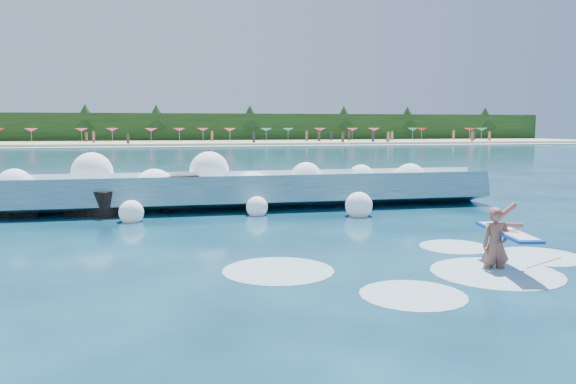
# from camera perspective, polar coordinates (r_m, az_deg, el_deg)

# --- Properties ---
(ground) EXTENTS (200.00, 200.00, 0.00)m
(ground) POSITION_cam_1_polar(r_m,az_deg,el_deg) (12.48, -4.79, -6.72)
(ground) COLOR #072238
(ground) RESTS_ON ground
(beach) EXTENTS (140.00, 20.00, 0.40)m
(beach) POSITION_cam_1_polar(r_m,az_deg,el_deg) (90.08, -11.46, 4.91)
(beach) COLOR tan
(beach) RESTS_ON ground
(wet_band) EXTENTS (140.00, 5.00, 0.08)m
(wet_band) POSITION_cam_1_polar(r_m,az_deg,el_deg) (79.10, -11.31, 4.56)
(wet_band) COLOR silver
(wet_band) RESTS_ON ground
(treeline) EXTENTS (140.00, 4.00, 5.00)m
(treeline) POSITION_cam_1_polar(r_m,az_deg,el_deg) (100.04, -11.60, 6.40)
(treeline) COLOR black
(treeline) RESTS_ON ground
(breaking_wave) EXTENTS (18.52, 2.86, 1.60)m
(breaking_wave) POSITION_cam_1_polar(r_m,az_deg,el_deg) (20.14, -5.61, 0.04)
(breaking_wave) COLOR teal
(breaking_wave) RESTS_ON ground
(rock_cluster) EXTENTS (8.09, 3.33, 1.36)m
(rock_cluster) POSITION_cam_1_polar(r_m,az_deg,el_deg) (20.29, -19.52, -0.62)
(rock_cluster) COLOR black
(rock_cluster) RESTS_ON ground
(surfer_with_board) EXTENTS (1.02, 2.80, 1.56)m
(surfer_with_board) POSITION_cam_1_polar(r_m,az_deg,el_deg) (12.00, 20.60, -4.87)
(surfer_with_board) COLOR #935544
(surfer_with_board) RESTS_ON ground
(wave_spray) EXTENTS (14.86, 4.49, 2.09)m
(wave_spray) POSITION_cam_1_polar(r_m,az_deg,el_deg) (19.90, -7.45, 1.06)
(wave_spray) COLOR white
(wave_spray) RESTS_ON ground
(surf_foam) EXTENTS (9.19, 5.17, 0.13)m
(surf_foam) POSITION_cam_1_polar(r_m,az_deg,el_deg) (11.99, 16.78, -7.55)
(surf_foam) COLOR silver
(surf_foam) RESTS_ON ground
(beach_umbrellas) EXTENTS (110.32, 6.97, 0.50)m
(beach_umbrellas) POSITION_cam_1_polar(r_m,az_deg,el_deg) (92.25, -11.56, 6.23)
(beach_umbrellas) COLOR #D43E74
(beach_umbrellas) RESTS_ON ground
(beachgoers) EXTENTS (104.97, 13.03, 1.93)m
(beachgoers) POSITION_cam_1_polar(r_m,az_deg,el_deg) (86.68, -9.43, 5.47)
(beachgoers) COLOR #3F332D
(beachgoers) RESTS_ON ground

